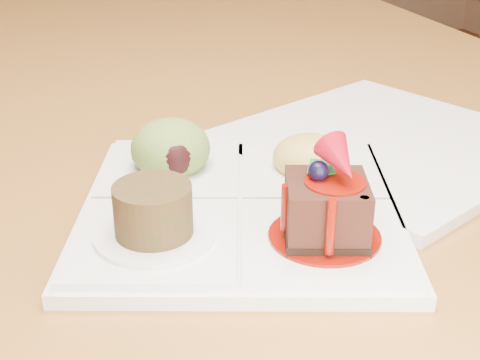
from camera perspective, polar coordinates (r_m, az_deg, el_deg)
name	(u,v)px	position (r m, az deg, el deg)	size (l,w,h in m)	color
dining_table	(228,148)	(0.88, -1.05, 2.71)	(1.00, 1.80, 0.75)	brown
sampler_plate	(238,193)	(0.57, -0.17, -1.09)	(0.34, 0.34, 0.10)	silver
second_plate	(386,143)	(0.72, 12.32, 3.09)	(0.29, 0.29, 0.01)	silver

